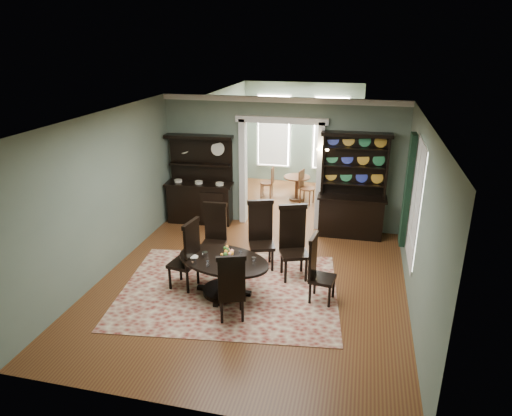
{
  "coord_description": "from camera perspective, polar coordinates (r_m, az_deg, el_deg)",
  "views": [
    {
      "loc": [
        1.77,
        -7.01,
        4.23
      ],
      "look_at": [
        -0.02,
        0.6,
        1.28
      ],
      "focal_mm": 32.0,
      "sensor_mm": 36.0,
      "label": 1
    }
  ],
  "objects": [
    {
      "name": "dining_table",
      "position": [
        7.95,
        -4.1,
        -7.67
      ],
      "size": [
        1.93,
        1.93,
        0.66
      ],
      "rotation": [
        0.0,
        0.0,
        -0.28
      ],
      "color": "black",
      "rests_on": "rug"
    },
    {
      "name": "welsh_dresser",
      "position": [
        10.33,
        11.91,
        1.06
      ],
      "size": [
        1.5,
        0.57,
        2.33
      ],
      "rotation": [
        0.0,
        0.0,
        0.02
      ],
      "color": "black",
      "rests_on": "floor"
    },
    {
      "name": "wall_sconce",
      "position": [
        10.16,
        8.35,
        7.12
      ],
      "size": [
        0.27,
        0.21,
        0.21
      ],
      "color": "#B27D2F",
      "rests_on": "back_wall_right"
    },
    {
      "name": "centerpiece",
      "position": [
        7.88,
        -3.65,
        -5.82
      ],
      "size": [
        1.21,
        0.78,
        0.2
      ],
      "color": "silver",
      "rests_on": "dining_table"
    },
    {
      "name": "doorway_trim",
      "position": [
        10.49,
        3.15,
        6.21
      ],
      "size": [
        2.08,
        0.25,
        2.57
      ],
      "color": "silver",
      "rests_on": "floor"
    },
    {
      "name": "parlor_chair_right",
      "position": [
        12.22,
        6.13,
        2.73
      ],
      "size": [
        0.42,
        0.41,
        0.92
      ],
      "rotation": [
        0.0,
        0.0,
        -1.84
      ],
      "color": "#533017",
      "rests_on": "parlor_floor"
    },
    {
      "name": "chair_end_right",
      "position": [
        7.74,
        7.65,
        -7.33
      ],
      "size": [
        0.47,
        0.49,
        1.19
      ],
      "rotation": [
        0.0,
        0.0,
        -1.7
      ],
      "color": "black",
      "rests_on": "rug"
    },
    {
      "name": "parlor_table",
      "position": [
        12.53,
        5.11,
        2.93
      ],
      "size": [
        0.72,
        0.72,
        0.66
      ],
      "color": "#533017",
      "rests_on": "parlor_floor"
    },
    {
      "name": "chair_far_right",
      "position": [
        8.45,
        4.67,
        -3.94
      ],
      "size": [
        0.65,
        0.63,
        1.38
      ],
      "rotation": [
        0.0,
        0.0,
        3.5
      ],
      "color": "black",
      "rests_on": "rug"
    },
    {
      "name": "parlor",
      "position": [
        12.95,
        5.17,
        8.48
      ],
      "size": [
        3.51,
        3.5,
        3.01
      ],
      "color": "brown",
      "rests_on": "ground"
    },
    {
      "name": "chair_far_left",
      "position": [
        8.95,
        -5.18,
        -3.01
      ],
      "size": [
        0.48,
        0.45,
        1.24
      ],
      "rotation": [
        0.0,
        0.0,
        3.19
      ],
      "color": "black",
      "rests_on": "rug"
    },
    {
      "name": "chair_far_mid",
      "position": [
        8.79,
        0.63,
        -3.07
      ],
      "size": [
        0.62,
        0.6,
        1.32
      ],
      "rotation": [
        0.0,
        0.0,
        3.49
      ],
      "color": "black",
      "rests_on": "rug"
    },
    {
      "name": "right_window",
      "position": [
        8.41,
        18.87,
        1.29
      ],
      "size": [
        0.15,
        1.47,
        2.12
      ],
      "color": "white",
      "rests_on": "wall_right"
    },
    {
      "name": "rug",
      "position": [
        8.25,
        -3.35,
        -10.17
      ],
      "size": [
        4.13,
        3.39,
        0.01
      ],
      "primitive_type": "cube",
      "rotation": [
        0.0,
        0.0,
        0.13
      ],
      "color": "maroon",
      "rests_on": "floor"
    },
    {
      "name": "parlor_chair_left",
      "position": [
        12.64,
        1.62,
        3.35
      ],
      "size": [
        0.37,
        0.37,
        0.88
      ],
      "rotation": [
        0.0,
        0.0,
        1.58
      ],
      "color": "#533017",
      "rests_on": "parlor_floor"
    },
    {
      "name": "chair_near",
      "position": [
        7.14,
        -3.08,
        -9.75
      ],
      "size": [
        0.55,
        0.54,
        1.18
      ],
      "rotation": [
        0.0,
        0.0,
        0.35
      ],
      "color": "black",
      "rests_on": "rug"
    },
    {
      "name": "sideboard",
      "position": [
        11.0,
        -6.97,
        1.97
      ],
      "size": [
        1.64,
        0.69,
        2.1
      ],
      "rotation": [
        0.0,
        0.0,
        0.08
      ],
      "color": "black",
      "rests_on": "floor"
    },
    {
      "name": "chair_end_left",
      "position": [
        8.07,
        -8.49,
        -5.63
      ],
      "size": [
        0.53,
        0.55,
        1.3
      ],
      "rotation": [
        0.0,
        0.0,
        1.41
      ],
      "color": "black",
      "rests_on": "rug"
    },
    {
      "name": "room",
      "position": [
        7.74,
        -0.77,
        0.6
      ],
      "size": [
        5.51,
        6.01,
        3.01
      ],
      "color": "brown",
      "rests_on": "ground"
    }
  ]
}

